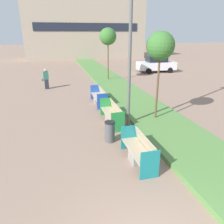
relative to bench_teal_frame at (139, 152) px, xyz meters
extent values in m
cube|color=#568442|center=(2.26, 8.35, -0.27)|extent=(2.80, 120.00, 0.18)
cube|color=tan|center=(3.06, 33.09, 4.23)|extent=(19.49, 5.50, 9.19)
cube|color=#1E2333|center=(3.06, 30.29, 4.69)|extent=(16.37, 0.08, 1.20)
cube|color=gray|center=(-0.04, 0.00, -0.16)|extent=(0.52, 0.60, 0.42)
cube|color=tan|center=(-0.04, 0.00, 0.07)|extent=(0.58, 1.87, 0.05)
cube|color=tan|center=(0.23, 0.00, 0.34)|extent=(0.14, 1.80, 0.48)
cube|color=#197A7F|center=(-0.04, -0.96, 0.11)|extent=(0.62, 0.04, 0.94)
cube|color=#197A7F|center=(-0.04, 0.96, 0.11)|extent=(0.62, 0.04, 0.94)
cube|color=gray|center=(-0.04, 3.61, -0.16)|extent=(0.52, 0.60, 0.42)
cube|color=tan|center=(-0.04, 3.61, 0.07)|extent=(0.58, 2.26, 0.05)
cube|color=tan|center=(0.23, 3.61, 0.34)|extent=(0.14, 2.17, 0.48)
cube|color=#238C3D|center=(-0.04, 2.46, 0.11)|extent=(0.62, 0.04, 0.94)
cube|color=#238C3D|center=(-0.04, 4.76, 0.11)|extent=(0.62, 0.04, 0.94)
cube|color=gray|center=(-0.04, 6.79, -0.16)|extent=(0.52, 0.60, 0.42)
cube|color=tan|center=(-0.04, 6.79, 0.07)|extent=(0.58, 2.21, 0.05)
cube|color=tan|center=(0.23, 6.79, 0.34)|extent=(0.14, 2.13, 0.48)
cube|color=blue|center=(-0.04, 5.66, 0.11)|extent=(0.62, 0.04, 0.94)
cube|color=blue|center=(-0.04, 7.91, 0.11)|extent=(0.62, 0.04, 0.94)
cylinder|color=#4C4F51|center=(-0.59, 1.71, 0.04)|extent=(0.40, 0.40, 0.81)
cylinder|color=black|center=(-0.59, 1.71, 0.47)|extent=(0.42, 0.42, 0.05)
cylinder|color=#56595B|center=(0.61, 2.98, 3.65)|extent=(0.14, 0.14, 8.04)
cylinder|color=brown|center=(2.17, 3.29, 1.28)|extent=(0.10, 0.10, 3.28)
sphere|color=#38702D|center=(2.17, 3.29, 3.27)|extent=(1.28, 1.28, 1.28)
cylinder|color=brown|center=(2.17, 13.26, 1.38)|extent=(0.10, 0.10, 3.49)
sphere|color=#38702D|center=(2.17, 13.26, 3.53)|extent=(1.46, 1.46, 1.46)
cube|color=#232633|center=(-3.22, 11.63, 0.01)|extent=(0.30, 0.22, 0.76)
cube|color=#236051|center=(-3.22, 11.63, 0.70)|extent=(0.38, 0.24, 0.61)
sphere|color=tan|center=(-3.22, 11.63, 1.11)|extent=(0.21, 0.21, 0.21)
cube|color=#236051|center=(-3.50, 11.63, 0.35)|extent=(0.12, 0.20, 0.18)
cube|color=silver|center=(8.56, 16.67, 0.36)|extent=(4.30, 2.02, 0.84)
cube|color=black|center=(8.56, 16.67, 1.14)|extent=(2.19, 1.68, 0.72)
cylinder|color=black|center=(9.82, 15.77, -0.06)|extent=(0.60, 0.20, 0.60)
cylinder|color=black|center=(9.82, 17.57, -0.06)|extent=(0.60, 0.20, 0.60)
cylinder|color=black|center=(7.30, 15.77, -0.06)|extent=(0.60, 0.20, 0.60)
cylinder|color=black|center=(7.30, 17.57, -0.06)|extent=(0.60, 0.20, 0.60)
camera|label=1|loc=(-2.54, -6.05, 3.82)|focal=35.00mm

